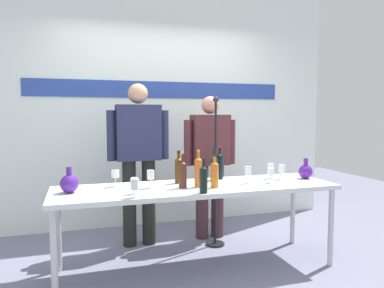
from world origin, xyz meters
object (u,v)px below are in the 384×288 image
Objects in this scene: wine_glass_left_1 at (134,182)px; wine_glass_right_1 at (270,172)px; decanter_blue_right at (306,171)px; wine_glass_left_2 at (135,185)px; wine_bottle_0 at (183,173)px; wine_bottle_3 at (198,171)px; wine_bottle_1 at (215,173)px; wine_glass_right_2 at (248,171)px; wine_bottle_5 at (214,167)px; wine_glass_right_3 at (282,169)px; wine_bottle_6 at (204,178)px; presenter_left at (139,152)px; wine_glass_left_3 at (115,174)px; presenter_right at (210,158)px; wine_glass_left_0 at (151,175)px; decanter_blue_left at (69,183)px; display_table at (197,192)px; wine_bottle_4 at (179,169)px; microphone_stand at (215,196)px; wine_glass_right_0 at (271,168)px; wine_bottle_2 at (220,165)px.

wine_glass_left_1 is 0.95× the size of wine_glass_right_1.
wine_glass_left_2 is (-1.73, -0.33, 0.03)m from decanter_blue_right.
wine_bottle_3 is at bearing -0.66° from wine_bottle_0.
wine_bottle_1 is at bearing -175.71° from wine_glass_right_1.
wine_bottle_3 reaches higher than wine_glass_right_2.
wine_bottle_5 is 0.67m from wine_glass_right_3.
presenter_left is at bearing 108.49° from wine_bottle_6.
presenter_right is at bearing 28.13° from wine_glass_left_3.
wine_glass_left_2 is at bearing -133.37° from presenter_right.
wine_glass_left_0 is 1.29m from wine_glass_right_3.
presenter_left is at bearing 154.65° from decanter_blue_right.
wine_bottle_3 is at bearing 11.16° from wine_glass_left_1.
decanter_blue_left reaches higher than wine_glass_right_1.
wine_bottle_6 is 0.80m from wine_glass_left_3.
decanter_blue_left is 1.07m from wine_bottle_3.
presenter_left is 11.38× the size of wine_glass_left_3.
presenter_left is (-0.40, 0.75, 0.29)m from display_table.
wine_bottle_1 is 0.14m from wine_bottle_3.
wine_bottle_3 is 1.08× the size of wine_bottle_4.
wine_bottle_4 is 2.16× the size of wine_glass_right_1.
wine_glass_left_0 is at bearing -148.50° from microphone_stand.
microphone_stand is at bearing 39.76° from wine_glass_left_2.
wine_bottle_6 is (0.10, -0.25, -0.00)m from wine_bottle_0.
wine_bottle_6 is 1.00m from wine_glass_right_3.
wine_bottle_3 reaches higher than wine_bottle_0.
wine_bottle_6 reaches higher than wine_glass_left_0.
microphone_stand reaches higher than display_table.
wine_glass_left_1 is (-0.43, -0.11, -0.03)m from wine_bottle_0.
wine_bottle_5 is at bearing 174.68° from wine_glass_right_0.
microphone_stand is at bearing 56.27° from wine_bottle_3.
wine_glass_left_2 is 1.01× the size of wine_glass_right_3.
wine_glass_right_1 is (0.29, -0.83, -0.05)m from presenter_right.
wine_bottle_2 reaches higher than wine_glass_left_2.
wine_bottle_0 is 1.10× the size of wine_bottle_6.
decanter_blue_left is 1.42× the size of wine_glass_left_3.
wine_bottle_3 is at bearing -166.94° from wine_glass_right_0.
wine_glass_right_1 is at bearing -120.08° from wine_glass_right_0.
wine_bottle_3 is 0.58m from wine_glass_left_1.
wine_glass_right_0 is 0.36m from wine_glass_right_2.
wine_glass_left_3 reaches higher than wine_glass_left_2.
wine_bottle_4 reaches higher than wine_bottle_1.
wine_bottle_4 is at bearing -64.55° from presenter_left.
wine_bottle_2 reaches higher than wine_glass_left_0.
wine_glass_left_1 is at bearing -172.50° from wine_glass_right_2.
decanter_blue_right is at bearing -17.65° from wine_glass_right_0.
presenter_right is at bearing 125.13° from wine_glass_right_3.
decanter_blue_right is at bearing 5.07° from wine_glass_right_2.
wine_bottle_4 reaches higher than wine_glass_left_2.
wine_bottle_6 is 0.49m from wine_glass_left_0.
decanter_blue_right is 0.62× the size of wine_bottle_2.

